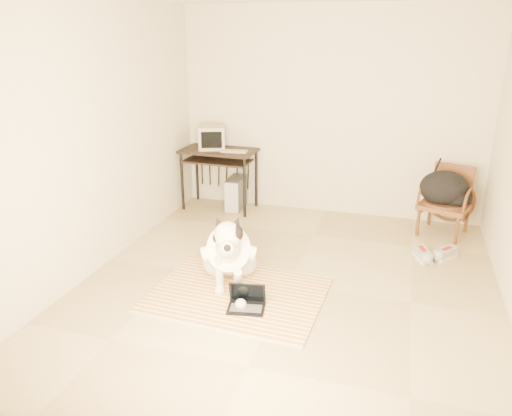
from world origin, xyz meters
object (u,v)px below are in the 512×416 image
at_px(dog, 229,253).
at_px(laptop, 247,302).
at_px(computer_desk, 219,158).
at_px(crt_monitor, 212,137).
at_px(pc_tower, 236,193).
at_px(rattan_chair, 446,201).
at_px(backpack, 446,190).

distance_m(dog, laptop, 0.58).
distance_m(computer_desk, crt_monitor, 0.30).
distance_m(laptop, crt_monitor, 2.97).
relative_size(dog, computer_desk, 1.01).
relative_size(computer_desk, pc_tower, 2.12).
relative_size(laptop, rattan_chair, 0.44).
height_order(dog, computer_desk, computer_desk).
height_order(pc_tower, rattan_chair, rattan_chair).
distance_m(dog, pc_tower, 2.21).
xyz_separation_m(dog, laptop, (0.31, -0.41, -0.25)).
distance_m(pc_tower, backpack, 2.75).
bearing_deg(rattan_chair, backpack, -108.53).
relative_size(laptop, pc_tower, 0.75).
bearing_deg(pc_tower, computer_desk, -166.98).
bearing_deg(pc_tower, backpack, -3.56).
relative_size(rattan_chair, backpack, 1.36).
bearing_deg(computer_desk, backpack, -2.27).
xyz_separation_m(computer_desk, backpack, (2.95, -0.12, -0.15)).
bearing_deg(rattan_chair, laptop, -126.36).
bearing_deg(dog, pc_tower, 107.27).
distance_m(dog, backpack, 2.85).
bearing_deg(computer_desk, dog, -66.79).
distance_m(computer_desk, rattan_chair, 2.99).
height_order(laptop, computer_desk, computer_desk).
bearing_deg(dog, rattan_chair, 43.83).
bearing_deg(pc_tower, rattan_chair, -2.19).
relative_size(laptop, crt_monitor, 0.83).
distance_m(dog, crt_monitor, 2.41).
xyz_separation_m(dog, crt_monitor, (-0.99, 2.10, 0.67)).
distance_m(dog, computer_desk, 2.27).
xyz_separation_m(laptop, pc_tower, (-0.96, 2.52, 0.15)).
bearing_deg(computer_desk, laptop, -64.27).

